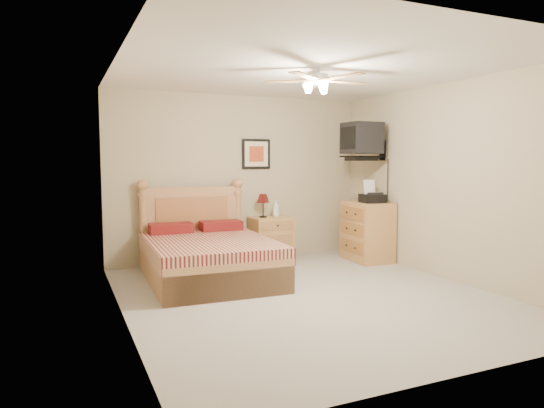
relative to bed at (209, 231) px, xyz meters
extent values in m
plane|color=#9D988E|center=(0.82, -1.12, -0.63)|extent=(4.50, 4.50, 0.00)
cube|color=white|center=(0.82, -1.12, 1.87)|extent=(4.00, 4.50, 0.04)
cube|color=tan|center=(0.82, 1.13, 0.62)|extent=(4.00, 0.04, 2.50)
cube|color=tan|center=(0.82, -3.37, 0.62)|extent=(4.00, 0.04, 2.50)
cube|color=tan|center=(-1.18, -1.12, 0.62)|extent=(0.04, 4.50, 2.50)
cube|color=tan|center=(2.82, -1.12, 0.62)|extent=(0.04, 4.50, 2.50)
cube|color=tan|center=(1.24, 0.88, -0.31)|extent=(0.62, 0.47, 0.66)
imported|color=white|center=(1.34, 0.93, 0.15)|extent=(0.11, 0.11, 0.26)
cube|color=black|center=(1.09, 1.11, 0.99)|extent=(0.46, 0.04, 0.46)
cube|color=tan|center=(2.55, 0.22, -0.19)|extent=(0.56, 0.78, 0.90)
imported|color=#AA9E8B|center=(2.54, 0.47, 0.27)|extent=(0.28, 0.32, 0.03)
imported|color=gray|center=(2.53, 0.50, 0.30)|extent=(0.32, 0.35, 0.02)
camera|label=1|loc=(-1.72, -5.85, 0.89)|focal=32.00mm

